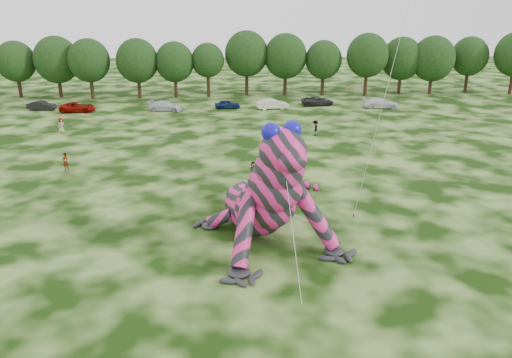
{
  "coord_description": "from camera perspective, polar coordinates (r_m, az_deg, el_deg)",
  "views": [
    {
      "loc": [
        3.73,
        -25.04,
        14.66
      ],
      "look_at": [
        5.61,
        4.99,
        4.0
      ],
      "focal_mm": 35.0,
      "sensor_mm": 36.0,
      "label": 1
    }
  ],
  "objects": [
    {
      "name": "tree_4",
      "position": [
        90.73,
        -25.65,
        11.23
      ],
      "size": [
        6.22,
        5.6,
        9.06
      ],
      "primitive_type": null,
      "color": "black",
      "rests_on": "ground"
    },
    {
      "name": "car_4",
      "position": [
        73.96,
        -3.29,
        8.54
      ],
      "size": [
        3.82,
        1.86,
        1.25
      ],
      "primitive_type": "imported",
      "rotation": [
        0.0,
        0.0,
        1.68
      ],
      "color": "#0F214D",
      "rests_on": "ground"
    },
    {
      "name": "tree_11",
      "position": [
        84.39,
        3.38,
        12.93
      ],
      "size": [
        7.01,
        6.31,
        10.07
      ],
      "primitive_type": null,
      "color": "black",
      "rests_on": "ground"
    },
    {
      "name": "car_1",
      "position": [
        79.0,
        -23.31,
        7.72
      ],
      "size": [
        4.18,
        2.03,
        1.32
      ],
      "primitive_type": "imported",
      "rotation": [
        0.0,
        0.0,
        1.41
      ],
      "color": "black",
      "rests_on": "ground"
    },
    {
      "name": "spectator_4",
      "position": [
        63.82,
        -21.37,
        5.72
      ],
      "size": [
        1.02,
        1.05,
        1.82
      ],
      "primitive_type": "imported",
      "rotation": [
        0.0,
        0.0,
        0.87
      ],
      "color": "gray",
      "rests_on": "ground"
    },
    {
      "name": "tree_8",
      "position": [
        83.04,
        -9.25,
        12.22
      ],
      "size": [
        6.14,
        5.53,
        8.94
      ],
      "primitive_type": null,
      "color": "black",
      "rests_on": "ground"
    },
    {
      "name": "tree_13",
      "position": [
        85.97,
        12.56,
        12.65
      ],
      "size": [
        6.83,
        6.15,
        10.13
      ],
      "primitive_type": null,
      "color": "black",
      "rests_on": "ground"
    },
    {
      "name": "spectator_2",
      "position": [
        58.66,
        6.79,
        5.8
      ],
      "size": [
        0.95,
        1.29,
        1.79
      ],
      "primitive_type": "imported",
      "rotation": [
        0.0,
        0.0,
        4.44
      ],
      "color": "gray",
      "rests_on": "ground"
    },
    {
      "name": "tree_16",
      "position": [
        94.68,
        23.12,
        11.95
      ],
      "size": [
        6.26,
        5.63,
        9.37
      ],
      "primitive_type": null,
      "color": "black",
      "rests_on": "ground"
    },
    {
      "name": "spectator_5",
      "position": [
        43.62,
        -0.31,
        0.98
      ],
      "size": [
        1.53,
        1.11,
        1.6
      ],
      "primitive_type": "imported",
      "rotation": [
        0.0,
        0.0,
        0.49
      ],
      "color": "gray",
      "rests_on": "ground"
    },
    {
      "name": "tree_10",
      "position": [
        84.23,
        -1.08,
        13.09
      ],
      "size": [
        7.09,
        6.38,
        10.5
      ],
      "primitive_type": null,
      "color": "black",
      "rests_on": "ground"
    },
    {
      "name": "ground",
      "position": [
        29.26,
        -10.6,
        -10.94
      ],
      "size": [
        240.0,
        240.0,
        0.0
      ],
      "primitive_type": "plane",
      "color": "#16330A",
      "rests_on": "ground"
    },
    {
      "name": "car_3",
      "position": [
        73.28,
        -10.31,
        8.22
      ],
      "size": [
        5.12,
        2.84,
        1.4
      ],
      "primitive_type": "imported",
      "rotation": [
        0.0,
        0.0,
        1.38
      ],
      "color": "silver",
      "rests_on": "ground"
    },
    {
      "name": "car_5",
      "position": [
        73.38,
        1.87,
        8.57
      ],
      "size": [
        4.77,
        2.39,
        1.5
      ],
      "primitive_type": "imported",
      "rotation": [
        0.0,
        0.0,
        1.75
      ],
      "color": "silver",
      "rests_on": "ground"
    },
    {
      "name": "tree_12",
      "position": [
        84.98,
        7.68,
        12.46
      ],
      "size": [
        5.99,
        5.39,
        8.97
      ],
      "primitive_type": null,
      "color": "black",
      "rests_on": "ground"
    },
    {
      "name": "inflatable_gecko",
      "position": [
        32.8,
        -0.33,
        0.91
      ],
      "size": [
        19.12,
        20.69,
        8.41
      ],
      "primitive_type": null,
      "rotation": [
        0.0,
        0.0,
        0.35
      ],
      "color": "#DA2479",
      "rests_on": "ground"
    },
    {
      "name": "spectator_0",
      "position": [
        49.22,
        -20.96,
        1.89
      ],
      "size": [
        0.65,
        0.74,
        1.7
      ],
      "primitive_type": "imported",
      "rotation": [
        0.0,
        0.0,
        4.23
      ],
      "color": "gray",
      "rests_on": "ground"
    },
    {
      "name": "tree_7",
      "position": [
        83.59,
        -13.36,
        12.18
      ],
      "size": [
        6.68,
        6.01,
        9.48
      ],
      "primitive_type": null,
      "color": "black",
      "rests_on": "ground"
    },
    {
      "name": "car_6",
      "position": [
        76.68,
        7.05,
        8.85
      ],
      "size": [
        4.96,
        2.55,
        1.34
      ],
      "primitive_type": "imported",
      "rotation": [
        0.0,
        0.0,
        1.64
      ],
      "color": "#242426",
      "rests_on": "ground"
    },
    {
      "name": "tree_14",
      "position": [
        89.44,
        16.26,
        12.36
      ],
      "size": [
        6.82,
        6.14,
        9.4
      ],
      "primitive_type": null,
      "color": "black",
      "rests_on": "ground"
    },
    {
      "name": "tree_6",
      "position": [
        85.03,
        -18.45,
        11.84
      ],
      "size": [
        6.52,
        5.86,
        9.49
      ],
      "primitive_type": null,
      "color": "black",
      "rests_on": "ground"
    },
    {
      "name": "tree_5",
      "position": [
        88.23,
        -21.75,
        11.81
      ],
      "size": [
        7.16,
        6.44,
        9.8
      ],
      "primitive_type": null,
      "color": "black",
      "rests_on": "ground"
    },
    {
      "name": "tree_15",
      "position": [
        90.34,
        19.53,
        12.17
      ],
      "size": [
        7.17,
        6.45,
        9.63
      ],
      "primitive_type": null,
      "color": "black",
      "rests_on": "ground"
    },
    {
      "name": "car_7",
      "position": [
        76.22,
        14.04,
        8.42
      ],
      "size": [
        5.41,
        2.7,
        1.51
      ],
      "primitive_type": "imported",
      "rotation": [
        0.0,
        0.0,
        1.45
      ],
      "color": "white",
      "rests_on": "ground"
    },
    {
      "name": "tree_9",
      "position": [
        83.07,
        -5.51,
        12.28
      ],
      "size": [
        5.27,
        4.74,
        8.68
      ],
      "primitive_type": null,
      "color": "black",
      "rests_on": "ground"
    },
    {
      "name": "car_2",
      "position": [
        75.66,
        -19.71,
        7.74
      ],
      "size": [
        5.01,
        2.35,
        1.39
      ],
      "primitive_type": "imported",
      "rotation": [
        0.0,
        0.0,
        1.56
      ],
      "color": "#7E0A03",
      "rests_on": "ground"
    }
  ]
}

